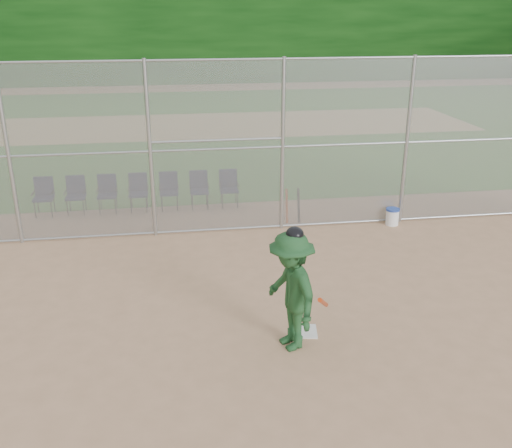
{
  "coord_description": "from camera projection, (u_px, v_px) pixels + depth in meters",
  "views": [
    {
      "loc": [
        -1.54,
        -7.61,
        5.02
      ],
      "look_at": [
        0.0,
        2.5,
        1.1
      ],
      "focal_mm": 40.0,
      "sensor_mm": 36.0,
      "label": 1
    }
  ],
  "objects": [
    {
      "name": "chair_1",
      "position": [
        76.0,
        196.0,
        14.57
      ],
      "size": [
        0.54,
        0.52,
        0.96
      ],
      "primitive_type": null,
      "color": "#0E1734",
      "rests_on": "ground"
    },
    {
      "name": "grass_strip",
      "position": [
        204.0,
        125.0,
        25.66
      ],
      "size": [
        100.0,
        100.0,
        0.0
      ],
      "primitive_type": "plane",
      "color": "#2A651E",
      "rests_on": "ground"
    },
    {
      "name": "chair_2",
      "position": [
        107.0,
        194.0,
        14.68
      ],
      "size": [
        0.54,
        0.52,
        0.96
      ],
      "primitive_type": null,
      "color": "#0E1734",
      "rests_on": "ground"
    },
    {
      "name": "batter_at_plate",
      "position": [
        291.0,
        291.0,
        8.67
      ],
      "size": [
        1.09,
        1.45,
        2.01
      ],
      "color": "#1C4722",
      "rests_on": "ground"
    },
    {
      "name": "chair_3",
      "position": [
        138.0,
        193.0,
        14.79
      ],
      "size": [
        0.54,
        0.52,
        0.96
      ],
      "primitive_type": null,
      "color": "#0E1734",
      "rests_on": "ground"
    },
    {
      "name": "dirt_patch_far",
      "position": [
        204.0,
        125.0,
        25.66
      ],
      "size": [
        24.0,
        24.0,
        0.0
      ],
      "primitive_type": "plane",
      "color": "tan",
      "rests_on": "ground"
    },
    {
      "name": "chair_6",
      "position": [
        229.0,
        189.0,
        15.13
      ],
      "size": [
        0.54,
        0.52,
        0.96
      ],
      "primitive_type": null,
      "color": "#0E1734",
      "rests_on": "ground"
    },
    {
      "name": "ground",
      "position": [
        280.0,
        344.0,
        9.04
      ],
      "size": [
        100.0,
        100.0,
        0.0
      ],
      "primitive_type": "plane",
      "color": "tan",
      "rests_on": "ground"
    },
    {
      "name": "chair_4",
      "position": [
        169.0,
        192.0,
        14.91
      ],
      "size": [
        0.54,
        0.52,
        0.96
      ],
      "primitive_type": null,
      "color": "#0E1734",
      "rests_on": "ground"
    },
    {
      "name": "chair_0",
      "position": [
        43.0,
        197.0,
        14.46
      ],
      "size": [
        0.54,
        0.52,
        0.96
      ],
      "primitive_type": null,
      "color": "#0E1734",
      "rests_on": "ground"
    },
    {
      "name": "backstop_fence",
      "position": [
        239.0,
        145.0,
        12.92
      ],
      "size": [
        16.09,
        0.09,
        4.0
      ],
      "color": "gray",
      "rests_on": "ground"
    },
    {
      "name": "water_cooler",
      "position": [
        392.0,
        216.0,
        13.92
      ],
      "size": [
        0.33,
        0.33,
        0.42
      ],
      "color": "white",
      "rests_on": "ground"
    },
    {
      "name": "home_plate",
      "position": [
        304.0,
        331.0,
        9.38
      ],
      "size": [
        0.5,
        0.5,
        0.02
      ],
      "primitive_type": "cube",
      "rotation": [
        0.0,
        0.0,
        -0.17
      ],
      "color": "silver",
      "rests_on": "ground"
    },
    {
      "name": "spare_bats",
      "position": [
        293.0,
        206.0,
        14.04
      ],
      "size": [
        0.36,
        0.25,
        0.85
      ],
      "color": "#D84C14",
      "rests_on": "ground"
    },
    {
      "name": "chair_5",
      "position": [
        199.0,
        190.0,
        15.02
      ],
      "size": [
        0.54,
        0.52,
        0.96
      ],
      "primitive_type": null,
      "color": "#0E1734",
      "rests_on": "ground"
    }
  ]
}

